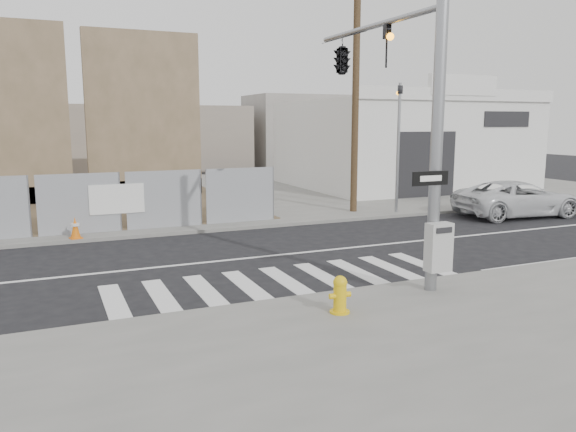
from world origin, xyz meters
name	(u,v)px	position (x,y,z in m)	size (l,w,h in m)	color
ground	(251,258)	(0.00, 0.00, 0.00)	(100.00, 100.00, 0.00)	black
sidewalk_far	(158,196)	(0.00, 14.00, 0.06)	(50.00, 20.00, 0.12)	slate
signal_pole	(369,82)	(2.49, -2.05, 4.78)	(0.96, 5.87, 7.00)	gray
far_signal_pole	(399,130)	(8.00, 4.60, 3.48)	(0.16, 0.20, 5.60)	gray
concrete_wall_right	(144,130)	(-0.50, 14.08, 3.38)	(5.50, 1.30, 8.00)	brown
auto_shop	(402,144)	(14.00, 12.97, 2.54)	(12.00, 10.20, 5.95)	silver
utility_pole_right	(356,86)	(6.50, 5.50, 5.20)	(1.60, 0.28, 10.00)	#4B3923
fire_hydrant	(340,294)	(-0.08, -5.34, 0.49)	(0.46, 0.44, 0.74)	#E2B50C
suv	(518,199)	(12.32, 2.36, 0.72)	(2.40, 5.19, 1.44)	silver
traffic_cone_c	(75,228)	(-4.40, 4.22, 0.46)	(0.43, 0.43, 0.69)	orange
traffic_cone_d	(228,212)	(0.99, 5.30, 0.46)	(0.40, 0.40, 0.70)	red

